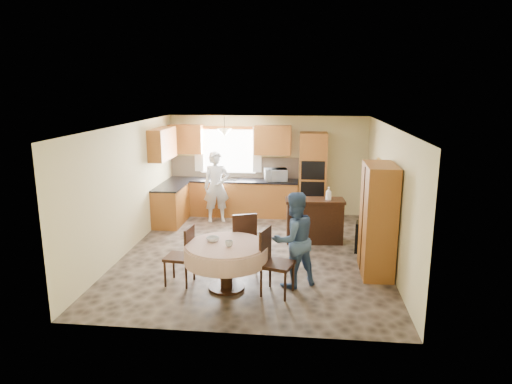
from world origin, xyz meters
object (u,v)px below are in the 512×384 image
at_px(chair_back, 243,238).
at_px(person_dining, 294,240).
at_px(sideboard, 314,222).
at_px(dining_table, 226,254).
at_px(person_sink, 216,187).
at_px(cupboard, 378,220).
at_px(oven_tower, 313,176).
at_px(chair_left, 184,253).
at_px(chair_right, 272,258).

relative_size(chair_back, person_dining, 0.67).
bearing_deg(sideboard, person_dining, -104.16).
distance_m(dining_table, person_sink, 3.86).
relative_size(sideboard, person_sink, 0.71).
bearing_deg(cupboard, dining_table, -159.64).
xyz_separation_m(oven_tower, dining_table, (-1.42, -4.33, -0.47)).
bearing_deg(person_sink, chair_left, -104.68).
distance_m(sideboard, person_sink, 2.69).
xyz_separation_m(chair_right, person_dining, (0.32, 0.33, 0.20)).
bearing_deg(person_sink, chair_right, -84.09).
xyz_separation_m(dining_table, chair_back, (0.16, 0.82, -0.01)).
relative_size(cupboard, person_dining, 1.23).
xyz_separation_m(chair_left, person_dining, (1.79, 0.14, 0.24)).
bearing_deg(person_dining, cupboard, 173.43).
distance_m(oven_tower, sideboard, 1.97).
distance_m(oven_tower, chair_right, 4.49).
bearing_deg(oven_tower, dining_table, -108.12).
relative_size(chair_back, chair_right, 1.00).
relative_size(oven_tower, sideboard, 1.75).
height_order(sideboard, chair_right, chair_right).
xyz_separation_m(cupboard, person_dining, (-1.42, -0.67, -0.18)).
xyz_separation_m(chair_left, chair_back, (0.89, 0.70, 0.04)).
bearing_deg(chair_back, dining_table, 57.26).
height_order(dining_table, person_sink, person_sink).
bearing_deg(oven_tower, cupboard, -72.57).
xyz_separation_m(sideboard, cupboard, (1.04, -1.54, 0.53)).
distance_m(cupboard, chair_left, 3.34).
height_order(chair_back, person_dining, person_dining).
relative_size(dining_table, chair_right, 1.26).
height_order(oven_tower, dining_table, oven_tower).
bearing_deg(chair_back, chair_right, 101.61).
xyz_separation_m(dining_table, person_sink, (-0.88, 3.75, 0.26)).
bearing_deg(chair_left, chair_back, 134.43).
distance_m(sideboard, cupboard, 1.93).
distance_m(chair_back, chair_right, 1.07).
height_order(chair_left, person_sink, person_sink).
bearing_deg(chair_right, person_sink, 39.39).
bearing_deg(chair_right, sideboard, 1.04).
height_order(dining_table, person_dining, person_dining).
bearing_deg(person_dining, chair_right, 14.38).
relative_size(oven_tower, cupboard, 1.10).
relative_size(cupboard, person_sink, 1.13).
bearing_deg(dining_table, chair_right, -6.27).
xyz_separation_m(sideboard, chair_right, (-0.70, -2.55, 0.15)).
height_order(oven_tower, person_dining, oven_tower).
height_order(oven_tower, chair_left, oven_tower).
bearing_deg(person_dining, sideboard, -131.58).
distance_m(dining_table, chair_back, 0.83).
height_order(oven_tower, cupboard, oven_tower).
xyz_separation_m(dining_table, chair_right, (0.75, -0.08, -0.01)).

